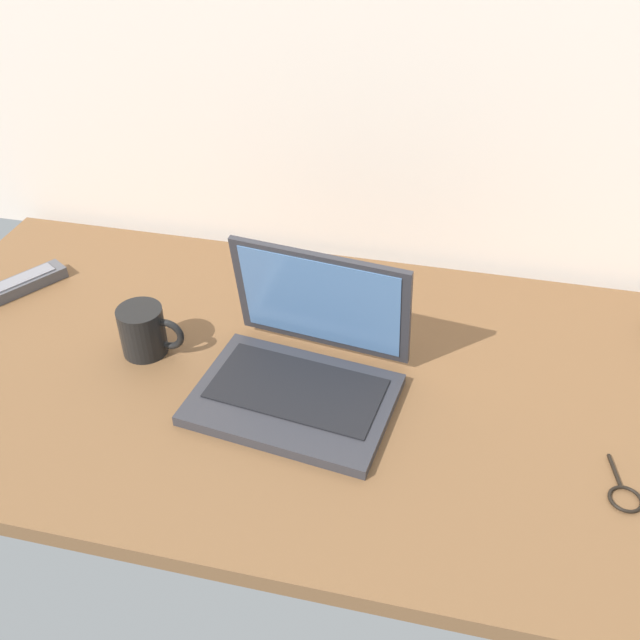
# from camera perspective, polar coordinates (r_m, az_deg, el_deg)

# --- Properties ---
(desk) EXTENTS (1.60, 0.76, 0.03)m
(desk) POSITION_cam_1_polar(r_m,az_deg,el_deg) (1.19, 1.30, -5.35)
(desk) COLOR brown
(desk) RESTS_ON ground
(laptop) EXTENTS (0.34, 0.30, 0.22)m
(laptop) POSITION_cam_1_polar(r_m,az_deg,el_deg) (1.14, -1.37, -3.60)
(laptop) COLOR #2D2D33
(laptop) RESTS_ON desk
(coffee_mug) EXTENTS (0.11, 0.08, 0.09)m
(coffee_mug) POSITION_cam_1_polar(r_m,az_deg,el_deg) (1.25, -13.91, -0.79)
(coffee_mug) COLOR black
(coffee_mug) RESTS_ON desk
(remote_control_far) EXTENTS (0.12, 0.16, 0.02)m
(remote_control_far) POSITION_cam_1_polar(r_m,az_deg,el_deg) (1.50, -22.64, 2.76)
(remote_control_far) COLOR #4C4C51
(remote_control_far) RESTS_ON desk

